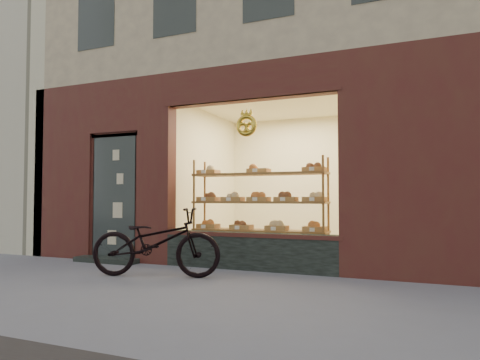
% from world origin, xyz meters
% --- Properties ---
extents(ground, '(90.00, 90.00, 0.00)m').
position_xyz_m(ground, '(0.00, 0.00, 0.00)').
color(ground, slate).
extents(display_shelf, '(2.20, 0.45, 1.70)m').
position_xyz_m(display_shelf, '(0.45, 2.55, 0.85)').
color(display_shelf, olive).
rests_on(display_shelf, ground).
extents(bicycle, '(1.89, 1.08, 0.94)m').
position_xyz_m(bicycle, '(-0.51, 1.09, 0.47)').
color(bicycle, black).
rests_on(bicycle, ground).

